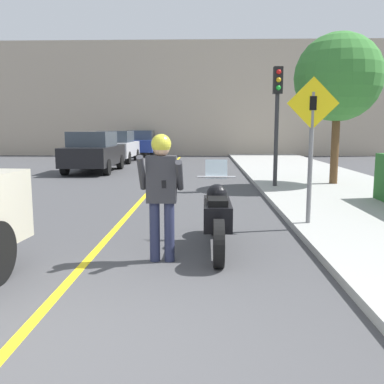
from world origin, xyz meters
name	(u,v)px	position (x,y,z in m)	size (l,w,h in m)	color
ground_plane	(78,354)	(0.00, 0.00, 0.00)	(80.00, 80.00, 0.00)	#424244
road_center_line	(131,211)	(-0.60, 6.00, 0.00)	(0.12, 36.00, 0.01)	yellow
building_backdrop	(190,99)	(0.00, 26.00, 3.74)	(28.00, 1.20, 7.48)	#B2A38E
motorcycle	(217,216)	(1.20, 3.12, 0.51)	(0.62, 2.37, 1.31)	black
person_biker	(162,184)	(0.44, 2.47, 1.07)	(0.59, 0.47, 1.74)	#282D4C
crossing_sign	(311,136)	(2.89, 4.43, 1.67)	(0.91, 0.08, 2.57)	slate
traffic_light	(277,104)	(3.09, 9.45, 2.52)	(0.26, 0.30, 3.43)	#2D2D30
street_tree	(338,78)	(5.00, 10.09, 3.31)	(2.62, 2.62, 4.52)	brown
parked_car_black	(94,152)	(-3.62, 14.48, 0.86)	(1.88, 4.20, 1.68)	black
parked_car_silver	(117,146)	(-3.75, 19.80, 0.86)	(1.88, 4.20, 1.68)	black
parked_car_blue	(142,143)	(-3.17, 25.24, 0.86)	(1.88, 4.20, 1.68)	black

